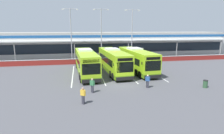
{
  "coord_description": "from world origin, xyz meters",
  "views": [
    {
      "loc": [
        -5.22,
        -21.66,
        6.92
      ],
      "look_at": [
        -0.7,
        3.0,
        1.6
      ],
      "focal_mm": 28.95,
      "sensor_mm": 36.0,
      "label": 1
    }
  ],
  "objects": [
    {
      "name": "bay_stripe_far_west",
      "position": [
        -6.3,
        6.0,
        0.0
      ],
      "size": [
        0.14,
        13.0,
        0.01
      ],
      "primitive_type": "cube",
      "color": "silver",
      "rests_on": "ground"
    },
    {
      "name": "pedestrian_in_dark_coat",
      "position": [
        -3.94,
        -2.62,
        0.87
      ],
      "size": [
        0.53,
        0.4,
        1.62
      ],
      "color": "#33333D",
      "rests_on": "ground"
    },
    {
      "name": "lamp_post_west",
      "position": [
        -6.73,
        17.15,
        6.29
      ],
      "size": [
        3.24,
        0.28,
        11.0
      ],
      "color": "#9E9EA3",
      "rests_on": "ground"
    },
    {
      "name": "coach_bus_leftmost",
      "position": [
        -4.21,
        6.14,
        1.79
      ],
      "size": [
        3.56,
        12.29,
        3.78
      ],
      "color": "#9ED11E",
      "rests_on": "ground"
    },
    {
      "name": "coach_bus_left_centre",
      "position": [
        0.16,
        6.48,
        1.79
      ],
      "size": [
        3.56,
        12.29,
        3.78
      ],
      "color": "#9ED11E",
      "rests_on": "ground"
    },
    {
      "name": "bay_stripe_centre",
      "position": [
        6.3,
        6.0,
        0.0
      ],
      "size": [
        0.14,
        13.0,
        0.01
      ],
      "primitive_type": "cube",
      "color": "silver",
      "rests_on": "ground"
    },
    {
      "name": "lamp_post_east",
      "position": [
        6.19,
        16.59,
        6.29
      ],
      "size": [
        3.24,
        0.28,
        11.0
      ],
      "color": "#9E9EA3",
      "rests_on": "ground"
    },
    {
      "name": "coach_bus_centre",
      "position": [
        4.08,
        6.68,
        1.79
      ],
      "size": [
        3.56,
        12.29,
        3.78
      ],
      "color": "#9ED11E",
      "rests_on": "ground"
    },
    {
      "name": "lamp_post_centre",
      "position": [
        -0.5,
        16.57,
        6.29
      ],
      "size": [
        3.24,
        0.28,
        11.0
      ],
      "color": "#9E9EA3",
      "rests_on": "ground"
    },
    {
      "name": "pedestrian_child",
      "position": [
        -5.02,
        -5.54,
        0.87
      ],
      "size": [
        0.5,
        0.41,
        1.62
      ],
      "color": "#33333D",
      "rests_on": "ground"
    },
    {
      "name": "bay_stripe_west",
      "position": [
        -2.1,
        6.0,
        0.0
      ],
      "size": [
        0.14,
        13.0,
        0.01
      ],
      "primitive_type": "cube",
      "color": "silver",
      "rests_on": "ground"
    },
    {
      "name": "bay_stripe_mid_west",
      "position": [
        2.1,
        6.0,
        0.0
      ],
      "size": [
        0.14,
        13.0,
        0.01
      ],
      "primitive_type": "cube",
      "color": "silver",
      "rests_on": "ground"
    },
    {
      "name": "litter_bin",
      "position": [
        9.52,
        -3.32,
        0.47
      ],
      "size": [
        0.54,
        0.54,
        0.93
      ],
      "color": "#2D5133",
      "rests_on": "ground"
    },
    {
      "name": "red_barrier_wall",
      "position": [
        0.0,
        14.5,
        0.56
      ],
      "size": [
        60.0,
        0.4,
        1.1
      ],
      "color": "maroon",
      "rests_on": "ground"
    },
    {
      "name": "terminal_building",
      "position": [
        -0.0,
        26.91,
        3.01
      ],
      "size": [
        70.0,
        13.0,
        6.0
      ],
      "color": "silver",
      "rests_on": "ground"
    },
    {
      "name": "pedestrian_near_bin",
      "position": [
        2.67,
        -2.14,
        0.87
      ],
      "size": [
        0.54,
        0.37,
        1.62
      ],
      "color": "#33333D",
      "rests_on": "ground"
    },
    {
      "name": "ground_plane",
      "position": [
        0.0,
        0.0,
        0.0
      ],
      "size": [
        200.0,
        200.0,
        0.0
      ],
      "primitive_type": "plane",
      "color": "#4C4C51"
    }
  ]
}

